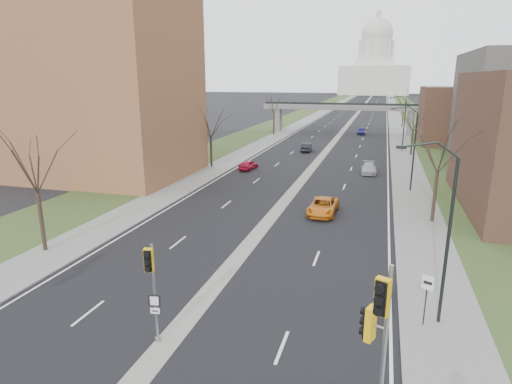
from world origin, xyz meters
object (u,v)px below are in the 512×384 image
at_px(car_left_near, 248,165).
at_px(car_left_far, 307,147).
at_px(signal_pole_median, 152,277).
at_px(signal_pole_right, 378,321).
at_px(car_right_mid, 369,168).
at_px(car_right_near, 323,206).
at_px(car_right_far, 361,131).
at_px(speed_limit_sign, 427,291).

distance_m(car_left_near, car_left_far, 16.98).
height_order(signal_pole_median, car_left_near, signal_pole_median).
xyz_separation_m(signal_pole_right, car_left_near, (-16.66, 38.82, -3.11)).
bearing_deg(signal_pole_median, car_right_mid, 67.46).
bearing_deg(car_right_mid, car_left_near, -175.40).
xyz_separation_m(car_right_near, car_right_far, (0.22, 57.66, 0.03)).
relative_size(car_left_near, car_left_far, 0.90).
bearing_deg(car_left_far, car_left_near, 70.37).
relative_size(car_left_near, car_right_far, 0.89).
xyz_separation_m(signal_pole_right, car_right_near, (-4.79, 22.72, -3.06)).
relative_size(car_left_far, car_right_mid, 0.94).
xyz_separation_m(car_left_near, car_left_far, (4.75, 16.30, 0.04)).
height_order(signal_pole_median, car_left_far, signal_pole_median).
bearing_deg(car_right_mid, car_right_near, -103.27).
bearing_deg(signal_pole_median, car_left_far, 81.34).
bearing_deg(car_left_near, car_right_near, 132.65).
distance_m(speed_limit_sign, car_right_near, 17.75).
height_order(car_left_far, car_right_far, car_right_far).
relative_size(signal_pole_median, car_left_near, 1.26).
height_order(signal_pole_median, signal_pole_right, signal_pole_right).
height_order(signal_pole_right, speed_limit_sign, signal_pole_right).
bearing_deg(car_right_far, car_right_mid, -88.03).
bearing_deg(speed_limit_sign, car_left_near, 143.83).
relative_size(signal_pole_right, car_left_far, 1.39).
xyz_separation_m(signal_pole_median, car_left_far, (-2.61, 53.52, -2.58)).
relative_size(car_left_far, car_right_near, 0.83).
xyz_separation_m(speed_limit_sign, car_right_mid, (-3.80, 34.47, -1.23)).
bearing_deg(signal_pole_right, car_right_near, 125.18).
bearing_deg(car_right_far, speed_limit_sign, -87.11).
relative_size(car_left_far, car_right_far, 0.98).
height_order(signal_pole_right, car_right_mid, signal_pole_right).
bearing_deg(car_left_near, signal_pole_median, 107.47).
bearing_deg(speed_limit_sign, car_right_far, 118.84).
xyz_separation_m(car_left_near, car_right_mid, (15.06, 2.09, 0.00)).
distance_m(signal_pole_median, signal_pole_right, 9.45).
bearing_deg(car_left_far, speed_limit_sign, 102.78).
height_order(car_left_near, car_right_mid, car_right_mid).
relative_size(car_left_near, car_right_near, 0.75).
distance_m(car_right_mid, car_right_far, 39.57).
bearing_deg(car_left_near, signal_pole_right, 119.50).
height_order(car_left_far, car_right_near, car_right_near).
distance_m(signal_pole_right, speed_limit_sign, 7.07).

